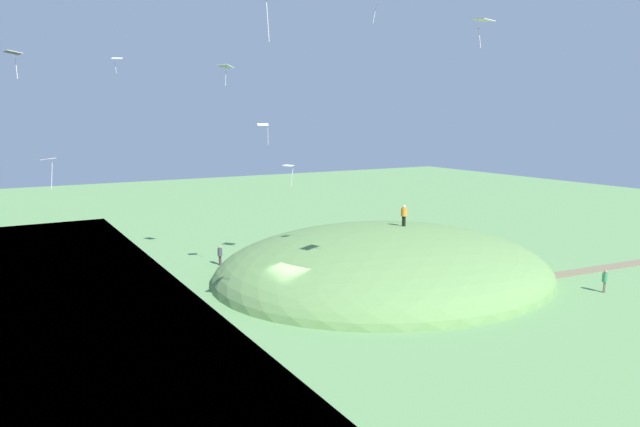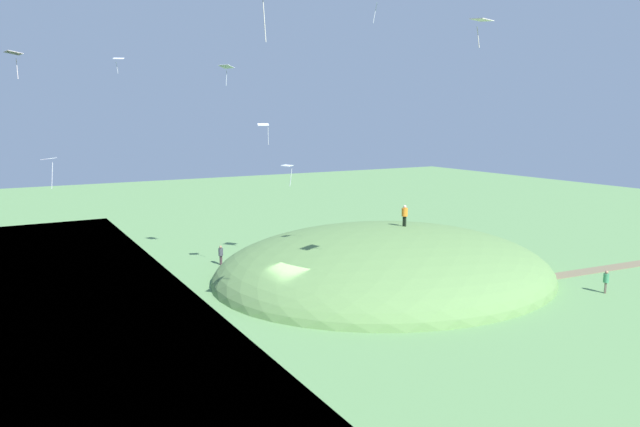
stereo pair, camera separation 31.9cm
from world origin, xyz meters
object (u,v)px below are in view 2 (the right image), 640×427
at_px(person_watching_kites, 606,279).
at_px(kite_6, 49,161).
at_px(kite_9, 481,21).
at_px(kite_0, 14,54).
at_px(person_with_child, 221,253).
at_px(kite_1, 264,126).
at_px(kite_2, 226,67).
at_px(person_near_shore, 405,213).
at_px(kite_4, 119,59).
at_px(kite_11, 288,167).

relative_size(person_watching_kites, kite_6, 0.86).
relative_size(person_watching_kites, kite_9, 1.22).
relative_size(person_watching_kites, kite_0, 1.02).
bearing_deg(person_with_child, kite_1, -105.48).
relative_size(person_watching_kites, kite_2, 1.05).
height_order(person_near_shore, kite_9, kite_9).
relative_size(kite_1, kite_4, 1.19).
xyz_separation_m(person_with_child, kite_0, (-14.06, -5.42, 14.50)).
height_order(person_near_shore, kite_0, kite_0).
bearing_deg(person_watching_kites, person_near_shore, 82.30).
bearing_deg(kite_9, kite_0, 137.59).
height_order(person_with_child, kite_1, kite_1).
bearing_deg(kite_9, kite_6, 136.67).
height_order(person_watching_kites, kite_1, kite_1).
relative_size(kite_1, kite_6, 0.81).
relative_size(kite_0, kite_2, 1.02).
bearing_deg(person_with_child, kite_2, -107.79).
xyz_separation_m(kite_2, kite_6, (-12.93, -4.45, -6.31)).
distance_m(kite_0, kite_6, 6.37).
distance_m(kite_2, kite_11, 15.33).
distance_m(kite_4, kite_11, 23.24).
distance_m(kite_9, kite_11, 12.31).
bearing_deg(kite_9, person_watching_kites, 9.45).
relative_size(kite_9, kite_11, 1.08).
height_order(kite_0, kite_6, kite_0).
distance_m(kite_2, kite_4, 10.05).
bearing_deg(person_with_child, person_watching_kites, -71.40).
bearing_deg(kite_6, kite_9, -43.33).
distance_m(person_watching_kites, kite_0, 40.15).
bearing_deg(person_watching_kites, kite_2, 92.30).
distance_m(person_with_child, kite_2, 14.73).
bearing_deg(kite_0, kite_11, -38.78).
xyz_separation_m(kite_9, kite_11, (-6.64, 7.44, -7.21)).
distance_m(person_near_shore, kite_4, 26.20).
height_order(kite_9, kite_11, kite_9).
relative_size(kite_0, kite_4, 1.23).
xyz_separation_m(person_near_shore, kite_1, (-10.51, 2.73, 6.69)).
relative_size(kite_2, kite_6, 0.82).
bearing_deg(person_near_shore, kite_1, 56.79).
distance_m(person_with_child, kite_11, 17.59).
bearing_deg(person_with_child, kite_0, 174.95).
xyz_separation_m(person_near_shore, kite_2, (-11.45, 7.34, 11.02)).
distance_m(kite_2, kite_6, 15.06).
height_order(person_watching_kites, kite_0, kite_0).
height_order(kite_0, kite_2, kite_2).
bearing_deg(kite_1, kite_6, 179.34).
xyz_separation_m(person_watching_kites, kite_4, (-26.28, 26.49, 15.60)).
bearing_deg(person_with_child, kite_9, -103.57).
xyz_separation_m(kite_4, kite_11, (4.52, -21.56, -7.39)).
xyz_separation_m(kite_0, kite_6, (1.38, -0.73, -6.18)).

